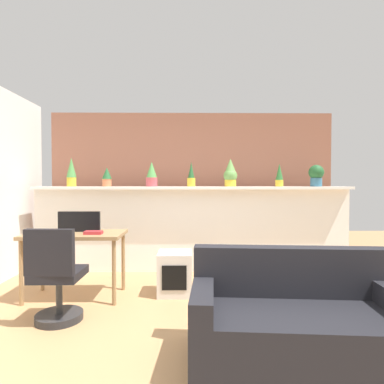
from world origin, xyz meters
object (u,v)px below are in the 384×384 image
Objects in this scene: office_chair at (56,282)px; book_on_desk at (93,233)px; potted_plant_3 at (191,176)px; potted_plant_2 at (152,175)px; potted_plant_6 at (316,175)px; potted_plant_0 at (71,172)px; desk at (75,240)px; couch at (297,323)px; side_cube_shelf at (175,273)px; potted_plant_1 at (107,177)px; potted_plant_4 at (230,173)px; potted_plant_5 at (279,175)px; tv_monitor at (79,222)px.

book_on_desk is at bearing 72.83° from office_chair.
potted_plant_2 is at bearing 175.26° from potted_plant_3.
potted_plant_6 reaches higher than book_on_desk.
potted_plant_3 is at bearing -1.40° from potted_plant_0.
office_chair is (0.06, -0.69, -0.28)m from desk.
book_on_desk is 0.12× the size of couch.
side_cube_shelf is (-0.20, -0.96, -1.19)m from potted_plant_3.
potted_plant_4 is (1.85, -0.01, 0.05)m from potted_plant_1.
office_chair is (-0.03, -1.81, -1.03)m from potted_plant_1.
potted_plant_5 is (3.10, -0.03, -0.05)m from potted_plant_0.
potted_plant_5 is (1.91, -0.03, -0.01)m from potted_plant_2.
potted_plant_1 is 0.67m from potted_plant_2.
couch reaches higher than side_cube_shelf.
desk is at bearing -124.68° from potted_plant_2.
couch is at bearing -114.56° from potted_plant_6.
desk is 2.25× the size of tv_monitor.
book_on_desk reaches higher than desk.
potted_plant_5 is 0.38× the size of office_chair.
potted_plant_0 reaches higher than book_on_desk.
tv_monitor is (0.45, -1.01, -0.62)m from potted_plant_0.
book_on_desk is (0.18, 0.58, 0.38)m from office_chair.
potted_plant_1 is 1.47× the size of book_on_desk.
couch is (-1.11, -2.43, -1.17)m from potted_plant_6.
tv_monitor is at bearing -151.98° from potted_plant_4.
book_on_desk is (-0.52, -1.21, -0.69)m from potted_plant_2.
potted_plant_4 is 0.26× the size of couch.
potted_plant_0 reaches higher than potted_plant_2.
potted_plant_4 is at bearing 0.27° from potted_plant_0.
potted_plant_6 is at bearing 29.11° from office_chair.
office_chair is 1.82× the size of side_cube_shelf.
potted_plant_6 is at bearing 21.56° from book_on_desk.
office_chair reaches higher than side_cube_shelf.
potted_plant_6 is 1.66× the size of book_on_desk.
book_on_desk is (0.15, -1.23, -0.66)m from potted_plant_1.
desk is at bearing -158.26° from potted_plant_5.
side_cube_shelf is 2.56× the size of book_on_desk.
book_on_desk is (0.67, -1.20, -0.73)m from potted_plant_0.
book_on_desk is at bearing -144.50° from potted_plant_4.
couch is (1.35, -2.46, -1.17)m from potted_plant_2.
potted_plant_3 is at bearing -174.71° from potted_plant_4.
potted_plant_0 reaches higher than potted_plant_1.
potted_plant_2 is 1.39m from tv_monitor.
potted_plant_2 is 0.34× the size of desk.
office_chair is at bearing 161.92° from couch.
potted_plant_1 is at bearing 178.42° from potted_plant_2.
potted_plant_0 is at bearing 114.07° from tv_monitor.
potted_plant_1 is 1.88m from side_cube_shelf.
potted_plant_4 is 2.37m from desk.
potted_plant_0 is 0.39× the size of desk.
desk is at bearing -102.66° from tv_monitor.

